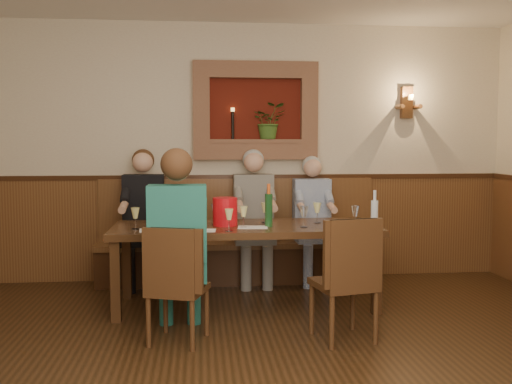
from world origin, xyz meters
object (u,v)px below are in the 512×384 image
(wine_bottle_green_a, at_px, (269,209))
(person_bench_mid, at_px, (254,228))
(person_chair_front, at_px, (178,259))
(wine_bottle_green_b, at_px, (194,210))
(chair_near_left, at_px, (177,308))
(dining_table, at_px, (246,233))
(water_bottle, at_px, (374,214))
(chair_near_right, at_px, (344,304))
(bench, at_px, (239,251))
(spittoon_bucket, at_px, (225,212))
(person_bench_left, at_px, (143,230))
(person_bench_right, at_px, (313,231))

(wine_bottle_green_a, bearing_deg, person_bench_mid, 92.61)
(person_chair_front, bearing_deg, wine_bottle_green_b, 81.81)
(wine_bottle_green_b, bearing_deg, chair_near_left, -97.38)
(dining_table, bearing_deg, water_bottle, -19.06)
(wine_bottle_green_b, bearing_deg, wine_bottle_green_a, -11.19)
(chair_near_right, distance_m, wine_bottle_green_a, 1.19)
(wine_bottle_green_b, height_order, water_bottle, wine_bottle_green_b)
(person_bench_mid, bearing_deg, wine_bottle_green_b, -128.30)
(bench, bearing_deg, wine_bottle_green_b, -117.45)
(bench, xyz_separation_m, spittoon_bucket, (-0.19, -0.93, 0.55))
(bench, xyz_separation_m, person_bench_left, (-1.00, -0.11, 0.27))
(chair_near_right, xyz_separation_m, wine_bottle_green_a, (-0.47, 0.89, 0.63))
(chair_near_left, xyz_separation_m, wine_bottle_green_b, (0.12, 0.96, 0.63))
(person_bench_mid, bearing_deg, person_bench_right, 0.22)
(wine_bottle_green_b, xyz_separation_m, water_bottle, (1.55, -0.42, -0.01))
(water_bottle, bearing_deg, person_chair_front, -166.52)
(spittoon_bucket, height_order, water_bottle, water_bottle)
(person_chair_front, height_order, wine_bottle_green_a, person_chair_front)
(dining_table, relative_size, wine_bottle_green_a, 6.24)
(chair_near_right, distance_m, person_bench_mid, 1.92)
(dining_table, height_order, bench, bench)
(spittoon_bucket, bearing_deg, bench, 78.69)
(person_bench_left, bearing_deg, spittoon_bucket, -45.34)
(chair_near_left, distance_m, spittoon_bucket, 1.18)
(water_bottle, bearing_deg, dining_table, 160.94)
(chair_near_right, height_order, person_bench_left, person_bench_left)
(person_bench_right, bearing_deg, water_bottle, -76.53)
(person_bench_right, bearing_deg, dining_table, -133.47)
(wine_bottle_green_b, bearing_deg, bench, 62.55)
(chair_near_left, relative_size, water_bottle, 2.59)
(bench, height_order, person_chair_front, person_chair_front)
(chair_near_right, distance_m, person_bench_right, 1.85)
(wine_bottle_green_a, height_order, water_bottle, wine_bottle_green_a)
(person_bench_right, distance_m, water_bottle, 1.29)
(water_bottle, bearing_deg, person_bench_right, 103.47)
(person_bench_right, bearing_deg, chair_near_left, -128.36)
(bench, distance_m, wine_bottle_green_b, 1.16)
(person_chair_front, relative_size, wine_bottle_green_b, 4.12)
(person_bench_left, bearing_deg, water_bottle, -30.11)
(chair_near_left, distance_m, wine_bottle_green_b, 1.15)
(spittoon_bucket, xyz_separation_m, wine_bottle_green_a, (0.39, -0.10, 0.03))
(dining_table, relative_size, wine_bottle_green_b, 6.76)
(chair_near_right, xyz_separation_m, wine_bottle_green_b, (-1.14, 1.03, 0.62))
(dining_table, height_order, spittoon_bucket, spittoon_bucket)
(dining_table, xyz_separation_m, bench, (0.00, 0.94, -0.35))
(bench, bearing_deg, water_bottle, -50.50)
(person_bench_mid, bearing_deg, water_bottle, -52.58)
(bench, relative_size, person_chair_front, 2.05)
(person_chair_front, bearing_deg, person_bench_right, 49.48)
(person_bench_left, height_order, wine_bottle_green_a, person_bench_left)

